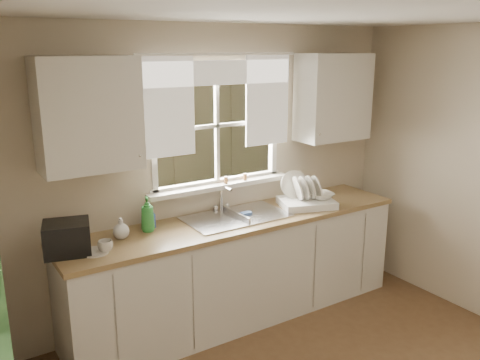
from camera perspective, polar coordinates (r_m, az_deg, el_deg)
room_walls at (r=2.94m, az=18.51°, el=-7.46°), size 3.62×4.02×2.50m
ceiling at (r=2.78m, az=19.64°, el=17.84°), size 3.60×4.00×0.02m
window at (r=4.40m, az=-2.48°, el=3.96°), size 1.38×0.16×1.06m
curtains at (r=4.29m, az=-2.19°, el=9.73°), size 1.50×0.03×0.81m
base_cabinets at (r=4.46m, az=-0.21°, el=-10.09°), size 3.00×0.62×0.87m
countertop at (r=4.29m, az=-0.22°, el=-4.57°), size 3.04×0.65×0.04m
upper_cabinet_left at (r=3.73m, az=-16.67°, el=7.06°), size 0.70×0.33×0.80m
upper_cabinet_right at (r=4.89m, az=10.42°, el=9.14°), size 0.70×0.33×0.80m
wall_outlet at (r=4.97m, az=6.47°, el=0.34°), size 0.08×0.01×0.12m
sill_jars at (r=4.49m, az=-0.50°, el=0.18°), size 0.24×0.04×0.06m
sink at (r=4.33m, az=-0.44°, el=-5.10°), size 0.88×0.52×0.40m
dish_rack at (r=4.62m, az=7.43°, el=-2.10°), size 0.57×0.49×0.31m
bowl at (r=4.66m, az=9.10°, el=-1.73°), size 0.25×0.25×0.05m
soap_bottle_a at (r=4.01m, az=-10.35°, el=-3.80°), size 0.13×0.13×0.28m
soap_bottle_b at (r=4.12m, az=-10.09°, el=-4.11°), size 0.09×0.09×0.17m
soap_bottle_c at (r=3.93m, az=-13.23°, el=-5.28°), size 0.14×0.14×0.16m
saucer at (r=3.74m, az=-16.00°, el=-7.77°), size 0.20×0.20×0.01m
cup at (r=3.72m, az=-14.88°, el=-7.18°), size 0.12×0.12×0.08m
black_appliance at (r=3.75m, az=-18.85°, el=-6.17°), size 0.37×0.34×0.23m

